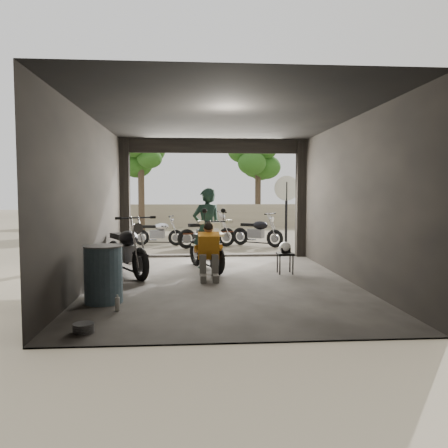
{
  "coord_description": "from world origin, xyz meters",
  "views": [
    {
      "loc": [
        -0.59,
        -8.43,
        1.75
      ],
      "look_at": [
        0.07,
        0.6,
        1.12
      ],
      "focal_mm": 35.0,
      "sensor_mm": 36.0,
      "label": 1
    }
  ],
  "objects": [
    {
      "name": "rider",
      "position": [
        -0.26,
        1.66,
        0.94
      ],
      "size": [
        0.8,
        0.66,
        1.88
      ],
      "primitive_type": "imported",
      "rotation": [
        0.0,
        0.0,
        3.49
      ],
      "color": "#152B24",
      "rests_on": "ground"
    },
    {
      "name": "oil_drum",
      "position": [
        -2.0,
        -1.49,
        0.46
      ],
      "size": [
        0.63,
        0.63,
        0.92
      ],
      "primitive_type": "cylinder",
      "rotation": [
        0.0,
        0.0,
        -0.06
      ],
      "color": "#3D5767",
      "rests_on": "ground"
    },
    {
      "name": "mechanic",
      "position": [
        -0.26,
        0.23,
        0.56
      ],
      "size": [
        0.58,
        0.78,
        1.12
      ],
      "primitive_type": null,
      "rotation": [
        0.0,
        0.0,
        0.01
      ],
      "color": "orange",
      "rests_on": "ground"
    },
    {
      "name": "main_bike",
      "position": [
        -0.29,
        1.43,
        0.59
      ],
      "size": [
        1.28,
        1.92,
        1.18
      ],
      "primitive_type": null,
      "rotation": [
        0.0,
        0.0,
        0.34
      ],
      "color": "white",
      "rests_on": "ground"
    },
    {
      "name": "tree_right",
      "position": [
        2.8,
        14.0,
        3.56
      ],
      "size": [
        2.2,
        2.2,
        5.0
      ],
      "color": "#382B1E",
      "rests_on": "ground"
    },
    {
      "name": "ground",
      "position": [
        0.0,
        0.0,
        0.0
      ],
      "size": [
        80.0,
        80.0,
        0.0
      ],
      "primitive_type": "plane",
      "color": "#7A6D56",
      "rests_on": "ground"
    },
    {
      "name": "outside_bike_c",
      "position": [
        1.55,
        5.86,
        0.56
      ],
      "size": [
        1.72,
        1.54,
        1.12
      ],
      "primitive_type": null,
      "rotation": [
        0.0,
        0.0,
        0.92
      ],
      "color": "black",
      "rests_on": "ground"
    },
    {
      "name": "left_bike",
      "position": [
        -2.0,
        0.92,
        0.64
      ],
      "size": [
        1.62,
        2.05,
        1.29
      ],
      "primitive_type": null,
      "rotation": [
        0.0,
        0.0,
        0.52
      ],
      "color": "black",
      "rests_on": "ground"
    },
    {
      "name": "garage",
      "position": [
        0.0,
        0.55,
        1.28
      ],
      "size": [
        7.0,
        7.13,
        3.2
      ],
      "color": "#2D2B28",
      "rests_on": "ground"
    },
    {
      "name": "boundary_wall",
      "position": [
        0.0,
        14.0,
        0.6
      ],
      "size": [
        18.0,
        0.3,
        1.2
      ],
      "primitive_type": "cube",
      "color": "gray",
      "rests_on": "ground"
    },
    {
      "name": "outside_bike_a",
      "position": [
        -1.73,
        6.32,
        0.51
      ],
      "size": [
        1.57,
        0.83,
        1.01
      ],
      "primitive_type": null,
      "rotation": [
        0.0,
        0.0,
        1.42
      ],
      "color": "black",
      "rests_on": "ground"
    },
    {
      "name": "outside_bike_b",
      "position": [
        -0.12,
        5.61,
        0.59
      ],
      "size": [
        1.88,
        1.25,
        1.17
      ],
      "primitive_type": null,
      "rotation": [
        0.0,
        0.0,
        1.91
      ],
      "color": "#411C0F",
      "rests_on": "ground"
    },
    {
      "name": "helmet",
      "position": [
        1.4,
        0.81,
        0.59
      ],
      "size": [
        0.34,
        0.34,
        0.24
      ],
      "primitive_type": "ellipsoid",
      "rotation": [
        0.0,
        0.0,
        -0.37
      ],
      "color": "white",
      "rests_on": "stool"
    },
    {
      "name": "stool",
      "position": [
        1.4,
        0.8,
        0.4
      ],
      "size": [
        0.34,
        0.34,
        0.47
      ],
      "rotation": [
        0.0,
        0.0,
        0.33
      ],
      "color": "black",
      "rests_on": "ground"
    },
    {
      "name": "sign_post",
      "position": [
        2.3,
        4.82,
        1.54
      ],
      "size": [
        0.77,
        0.08,
        2.3
      ],
      "rotation": [
        0.0,
        0.0,
        -0.06
      ],
      "color": "black",
      "rests_on": "ground"
    },
    {
      "name": "tree_left",
      "position": [
        -3.0,
        12.5,
        3.99
      ],
      "size": [
        2.2,
        2.2,
        5.6
      ],
      "color": "#382B1E",
      "rests_on": "ground"
    }
  ]
}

